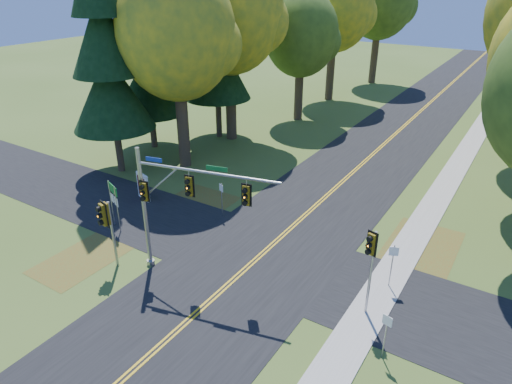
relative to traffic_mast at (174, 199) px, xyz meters
The scene contains 24 objects.
ground 4.90m from the traffic_mast, 26.50° to the left, with size 160.00×160.00×0.00m, color #425C20.
road_main 4.90m from the traffic_mast, 26.50° to the left, with size 8.00×160.00×0.02m, color black.
road_cross 5.75m from the traffic_mast, 52.09° to the left, with size 60.00×6.00×0.02m, color black.
centerline_left 4.83m from the traffic_mast, 27.43° to the left, with size 0.10×160.00×0.01m, color gold.
centerline_right 4.94m from the traffic_mast, 25.63° to the left, with size 0.10×160.00×0.01m, color gold.
sidewalk_east 9.69m from the traffic_mast, ahead, with size 1.60×160.00×0.06m, color #9E998E.
leaf_patch_w_near 7.70m from the traffic_mast, 126.88° to the left, with size 4.00×6.00×0.00m, color brown.
leaf_patch_e 12.49m from the traffic_mast, 37.88° to the left, with size 3.50×8.00×0.00m, color brown.
leaf_patch_w_far 6.59m from the traffic_mast, 160.75° to the right, with size 3.00×5.00×0.00m, color brown.
tree_w_a 14.74m from the traffic_mast, 128.85° to the left, with size 8.00×8.00×14.15m.
tree_w_b 20.81m from the traffic_mast, 117.59° to the left, with size 8.60×8.60×15.38m.
tree_w_c 26.96m from the traffic_mast, 105.20° to the left, with size 6.80×6.80×11.91m.
tree_w_d 35.75m from the traffic_mast, 102.41° to the left, with size 8.20×8.20×14.56m.
pine_a 14.92m from the traffic_mast, 148.69° to the left, with size 5.60×5.60×19.48m.
pine_b 18.68m from the traffic_mast, 137.63° to the left, with size 5.60×5.60×17.31m.
pine_c 20.98m from the traffic_mast, 121.19° to the left, with size 5.60×5.60×20.56m.
traffic_mast is the anchor object (origin of this frame).
east_signal_pole 8.84m from the traffic_mast, 11.99° to the left, with size 0.47×0.55×4.12m.
ped_signal_pole 3.66m from the traffic_mast, 154.47° to the right, with size 0.56×0.67×3.63m.
route_sign_cluster 6.29m from the traffic_mast, 167.35° to the left, with size 1.23×0.52×2.80m.
info_kiosk 9.15m from the traffic_mast, 146.44° to the left, with size 1.27×0.57×1.77m.
reg_sign_e_north 10.20m from the traffic_mast, 25.77° to the left, with size 0.40×0.20×2.24m.
reg_sign_e_south 10.37m from the traffic_mast, ahead, with size 0.39×0.13×2.05m.
reg_sign_w 6.44m from the traffic_mast, 106.27° to the left, with size 0.38×0.19×2.12m.
Camera 1 is at (10.34, -14.74, 13.23)m, focal length 32.00 mm.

